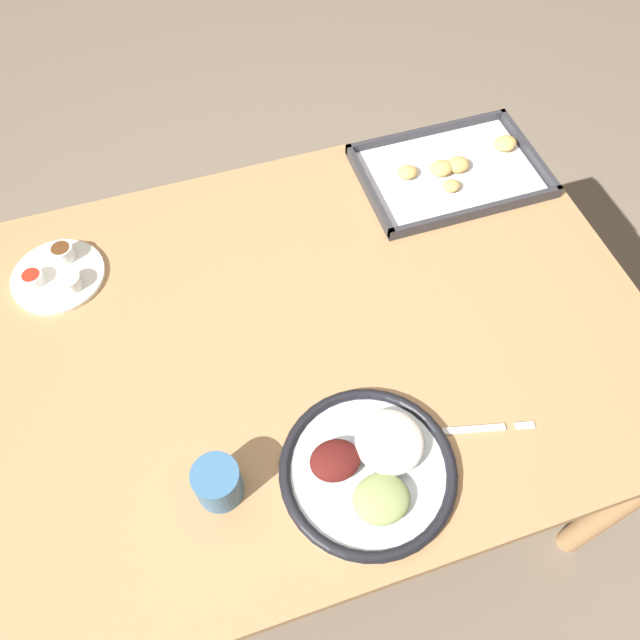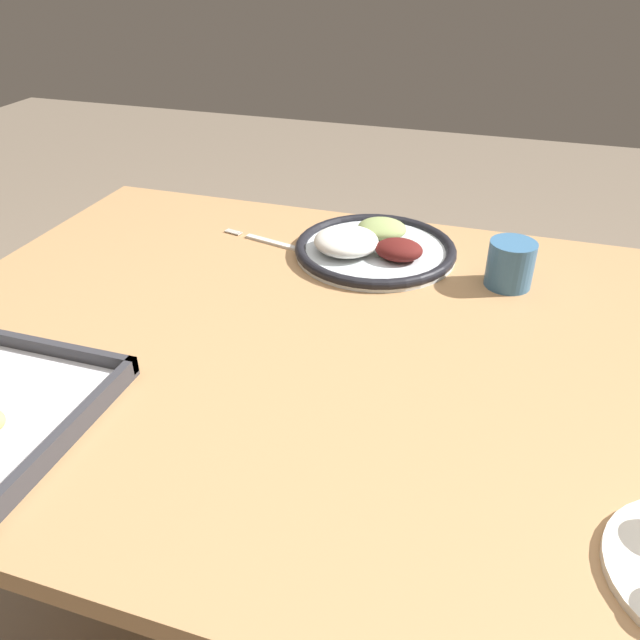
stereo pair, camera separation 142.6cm
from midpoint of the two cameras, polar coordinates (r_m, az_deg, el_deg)
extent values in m
plane|color=#7A6B59|center=(1.55, -11.64, -52.47)|extent=(8.00, 8.00, 0.00)
cube|color=#AD7F51|center=(0.81, -19.98, -46.70)|extent=(1.26, 0.94, 0.03)
cylinder|color=#AD7F51|center=(1.31, 28.06, -37.50)|extent=(0.06, 0.06, 0.74)
cylinder|color=#AD7F51|center=(1.49, -26.78, -24.12)|extent=(0.06, 0.06, 0.74)
cylinder|color=silver|center=(0.86, -6.37, -29.62)|extent=(0.29, 0.29, 0.01)
torus|color=black|center=(0.86, -6.39, -29.43)|extent=(0.30, 0.30, 0.02)
ellipsoid|color=silver|center=(0.84, -10.81, -29.25)|extent=(0.12, 0.12, 0.04)
ellipsoid|color=#511614|center=(0.82, -3.68, -31.47)|extent=(0.09, 0.07, 0.03)
ellipsoid|color=#8C9E5B|center=(0.87, -4.92, -25.87)|extent=(0.09, 0.08, 0.03)
cube|color=silver|center=(0.92, -18.10, -26.85)|extent=(0.17, 0.05, 0.00)
cylinder|color=silver|center=(0.98, -23.06, -22.62)|extent=(0.03, 0.01, 0.00)
cylinder|color=silver|center=(0.98, -23.23, -22.74)|extent=(0.03, 0.01, 0.00)
cylinder|color=silver|center=(0.98, -23.41, -22.87)|extent=(0.03, 0.01, 0.00)
cylinder|color=silver|center=(0.98, -23.58, -22.99)|extent=(0.03, 0.01, 0.00)
cube|color=#333338|center=(0.98, -52.66, -36.54)|extent=(0.41, 0.01, 0.02)
cube|color=#333338|center=(0.89, -56.34, -49.92)|extent=(0.01, 0.28, 0.02)
cylinder|color=#38668E|center=(0.79, 11.83, -35.69)|extent=(0.08, 0.08, 0.08)
camera|label=1|loc=(0.71, 24.45, 51.07)|focal=35.00mm
camera|label=2|loc=(0.71, -155.55, -51.07)|focal=35.00mm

